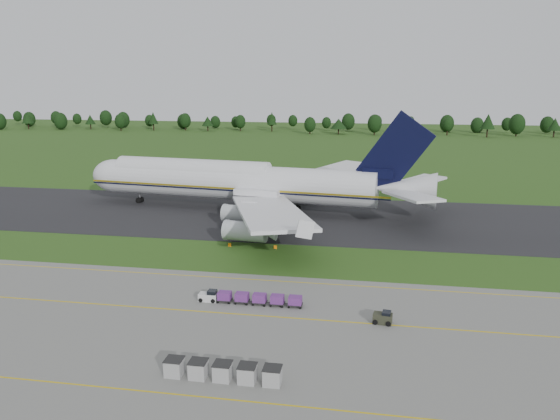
% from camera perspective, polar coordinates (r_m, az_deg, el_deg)
% --- Properties ---
extents(ground, '(600.00, 600.00, 0.00)m').
position_cam_1_polar(ground, '(88.33, -2.36, -5.01)').
color(ground, '#264815').
rests_on(ground, ground).
extents(apron, '(300.00, 52.00, 0.06)m').
position_cam_1_polar(apron, '(58.13, -9.61, -15.31)').
color(apron, slate).
rests_on(apron, ground).
extents(taxiway, '(300.00, 40.00, 0.08)m').
position_cam_1_polar(taxiway, '(114.78, 0.55, -0.68)').
color(taxiway, black).
rests_on(taxiway, ground).
extents(apron_markings, '(300.00, 30.20, 0.01)m').
position_cam_1_polar(apron_markings, '(64.04, -7.51, -12.38)').
color(apron_markings, '#C6AA0B').
rests_on(apron_markings, apron).
extents(tree_line, '(526.59, 22.21, 11.90)m').
position_cam_1_polar(tree_line, '(301.70, 9.03, 8.96)').
color(tree_line, black).
rests_on(tree_line, ground).
extents(aircraft, '(79.70, 76.84, 22.30)m').
position_cam_1_polar(aircraft, '(119.59, -3.93, 2.96)').
color(aircraft, silver).
rests_on(aircraft, ground).
extents(baggage_train, '(13.47, 1.43, 1.37)m').
position_cam_1_polar(baggage_train, '(70.45, -3.30, -9.17)').
color(baggage_train, silver).
rests_on(baggage_train, apron).
extents(utility_cart, '(2.33, 1.59, 1.19)m').
position_cam_1_polar(utility_cart, '(66.16, 10.67, -11.08)').
color(utility_cart, '#2A2C1F').
rests_on(utility_cart, apron).
extents(uld_row, '(11.32, 1.72, 1.70)m').
position_cam_1_polar(uld_row, '(54.13, -6.02, -16.41)').
color(uld_row, '#959595').
rests_on(uld_row, apron).
extents(edge_markers, '(8.50, 0.30, 0.60)m').
position_cam_1_polar(edge_markers, '(93.48, -2.91, -3.80)').
color(edge_markers, orange).
rests_on(edge_markers, ground).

